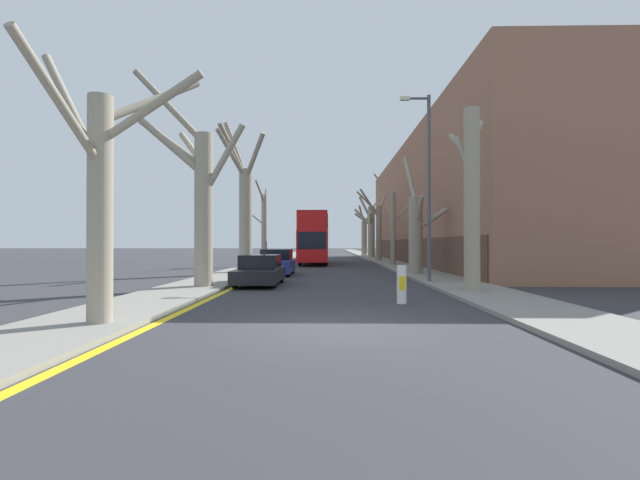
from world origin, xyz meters
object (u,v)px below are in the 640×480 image
street_tree_right_0 (471,195)px  parked_car_0 (260,271)px  street_tree_left_2 (244,208)px  street_tree_right_1 (416,230)px  street_tree_left_3 (264,226)px  street_tree_right_5 (365,235)px  street_tree_right_3 (378,229)px  street_tree_right_4 (370,229)px  parked_car_1 (277,263)px  street_tree_left_0 (102,189)px  lamp_post (427,179)px  street_tree_right_2 (393,225)px  double_decker_bus (314,236)px  traffic_bollard (402,284)px  street_tree_left_1 (199,194)px

street_tree_right_0 → parked_car_0: size_ratio=1.57×
street_tree_left_2 → street_tree_right_1: 10.31m
street_tree_left_3 → street_tree_right_5: street_tree_right_5 is taller
street_tree_right_3 → street_tree_right_4: bearing=89.3°
street_tree_right_4 → parked_car_1: bearing=-106.3°
street_tree_right_3 → parked_car_0: size_ratio=1.70×
street_tree_left_0 → lamp_post: 14.23m
street_tree_right_3 → street_tree_right_2: bearing=-88.8°
street_tree_left_2 → parked_car_1: (2.06, -0.76, -3.29)m
double_decker_bus → parked_car_0: size_ratio=2.60×
parked_car_1 → street_tree_left_0: bearing=-96.9°
parked_car_1 → lamp_post: size_ratio=0.50×
street_tree_right_2 → street_tree_right_5: size_ratio=0.96×
street_tree_left_3 → parked_car_1: (2.16, -9.17, -2.53)m
street_tree_right_2 → parked_car_0: bearing=-117.4°
street_tree_left_2 → street_tree_left_3: street_tree_left_2 is taller
street_tree_left_0 → street_tree_left_3: size_ratio=0.92×
street_tree_right_0 → double_decker_bus: 23.62m
street_tree_right_1 → lamp_post: (-0.60, -5.39, 2.15)m
street_tree_right_0 → street_tree_right_5: bearing=89.9°
street_tree_right_0 → street_tree_left_3: bearing=119.7°
traffic_bollard → street_tree_right_5: bearing=86.4°
double_decker_bus → traffic_bollard: (3.51, -25.35, -1.92)m
street_tree_right_2 → parked_car_1: size_ratio=1.78×
street_tree_right_2 → street_tree_left_3: bearing=-175.9°
street_tree_left_2 → parked_car_0: size_ratio=2.06×
street_tree_left_3 → street_tree_right_4: 21.50m
street_tree_right_2 → street_tree_right_5: bearing=89.9°
street_tree_left_0 → street_tree_right_0: bearing=33.0°
street_tree_left_3 → street_tree_right_4: street_tree_right_4 is taller
street_tree_left_0 → traffic_bollard: bearing=28.7°
street_tree_left_0 → parked_car_0: street_tree_left_0 is taller
street_tree_left_2 → parked_car_1: size_ratio=2.07×
street_tree_left_1 → parked_car_1: street_tree_left_1 is taller
street_tree_left_1 → street_tree_right_4: size_ratio=1.12×
street_tree_right_4 → traffic_bollard: street_tree_right_4 is taller
street_tree_right_4 → traffic_bollard: size_ratio=6.61×
street_tree_right_5 → street_tree_left_0: bearing=-100.8°
parked_car_1 → lamp_post: 10.04m
street_tree_left_2 → street_tree_right_1: (10.21, -0.57, -1.35)m
street_tree_left_3 → street_tree_right_2: bearing=4.1°
street_tree_right_4 → parked_car_1: size_ratio=1.79×
parked_car_1 → double_decker_bus: bearing=82.7°
street_tree_left_3 → parked_car_0: (2.16, -15.22, -2.61)m
street_tree_right_3 → double_decker_bus: 8.51m
street_tree_right_3 → street_tree_left_2: bearing=-118.9°
street_tree_left_1 → street_tree_left_3: 16.92m
street_tree_right_5 → parked_car_0: 44.81m
street_tree_left_2 → lamp_post: bearing=-31.8°
street_tree_right_3 → lamp_post: (-0.55, -24.37, 1.45)m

